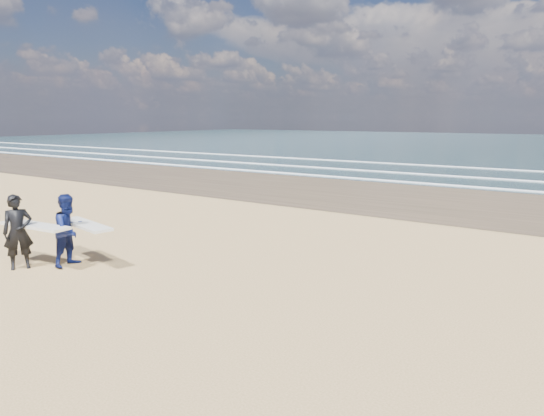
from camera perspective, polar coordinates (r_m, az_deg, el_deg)
The scene contains 2 objects.
surfer_near at distance 14.20m, azimuth -27.55°, elevation -2.44°, with size 2.24×1.14×1.96m.
surfer_far at distance 13.94m, azimuth -22.63°, elevation -2.36°, with size 2.26×1.34×1.93m.
Camera 1 is at (10.83, -5.94, 3.91)m, focal length 32.00 mm.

